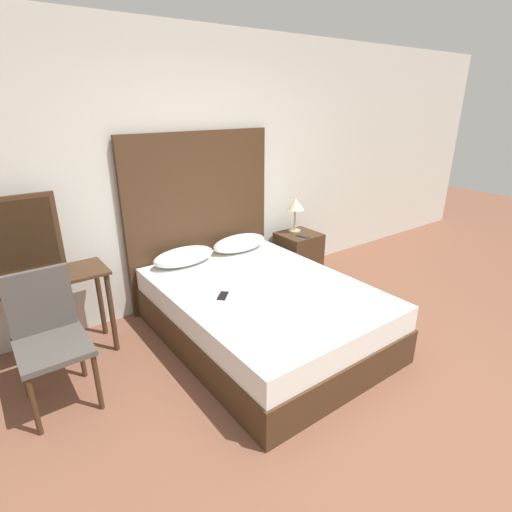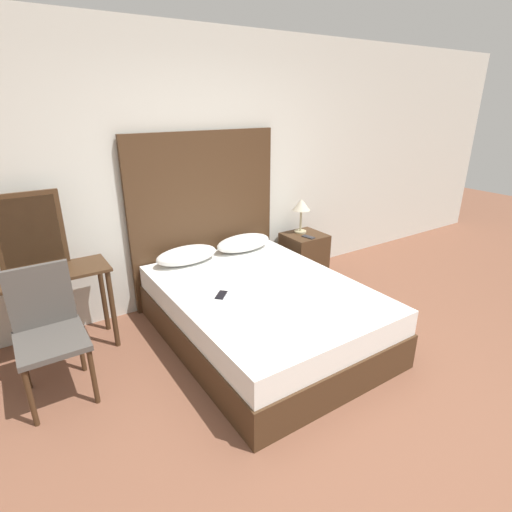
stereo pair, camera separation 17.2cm
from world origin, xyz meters
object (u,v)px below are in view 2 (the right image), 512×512
Objects in this scene: bed at (262,312)px; chair at (47,325)px; table_lamp at (301,207)px; phone_on_bed at (221,295)px; phone_on_nightstand at (308,237)px; nightstand at (304,257)px; vanity_desk at (44,290)px.

chair is (-1.67, 0.27, 0.29)m from bed.
table_lamp is at bearing 37.40° from bed.
phone_on_nightstand reaches higher than phone_on_bed.
nightstand is at bearing -92.33° from table_lamp.
phone_on_bed is (-0.39, 0.04, 0.27)m from bed.
phone_on_nightstand is at bearing -101.68° from table_lamp.
phone_on_bed is 0.16× the size of chair.
chair is (-2.76, -0.40, -0.04)m from phone_on_nightstand.
phone_on_nightstand is at bearing 8.20° from chair.
bed is 2.04× the size of vanity_desk.
chair is (-2.79, -0.50, 0.26)m from nightstand.
bed is 13.45× the size of phone_on_bed.
bed is 1.36m from nightstand.
table_lamp is (0.00, 0.09, 0.60)m from nightstand.
table_lamp is 2.50× the size of phone_on_nightstand.
phone_on_bed reaches higher than bed.
table_lamp reaches higher than nightstand.
phone_on_nightstand is 0.16× the size of vanity_desk.
bed is 1.72m from chair.
nightstand is at bearing 34.61° from bed.
phone_on_nightstand is 2.78m from chair.
bed is at bearing -9.17° from chair.
nightstand is at bearing 10.24° from chair.
phone_on_bed is at bearing -157.09° from phone_on_nightstand.
chair reaches higher than phone_on_nightstand.
vanity_desk reaches higher than nightstand.
chair is (-2.80, -0.59, -0.34)m from table_lamp.
nightstand reaches higher than phone_on_bed.
table_lamp reaches higher than vanity_desk.
vanity_desk is (-1.23, 0.72, 0.08)m from phone_on_bed.
vanity_desk is at bearing 177.94° from phone_on_nightstand.
table_lamp is 0.42× the size of chair.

